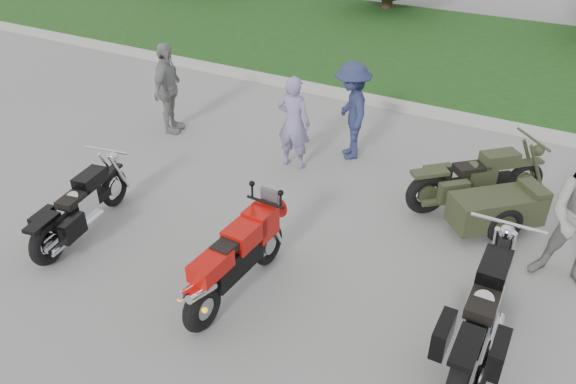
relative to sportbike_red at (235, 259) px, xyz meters
The scene contains 10 objects.
ground 0.77m from the sportbike_red, 126.35° to the left, with size 80.00×80.00×0.00m, color #979792.
curb 6.46m from the sportbike_red, 92.84° to the left, with size 60.00×0.30×0.15m, color #B3B1A9.
grass_strip 10.60m from the sportbike_red, 91.73° to the left, with size 60.00×8.00×0.14m, color #2C6021.
sportbike_red is the anchor object (origin of this frame).
cruiser_left 2.59m from the sportbike_red, behind, with size 0.57×2.07×0.80m.
cruiser_right 2.81m from the sportbike_red, 11.06° to the left, with size 0.41×2.40×0.92m.
cruiser_sidecar 3.82m from the sportbike_red, 53.72° to the left, with size 1.94×2.01×0.87m.
person_stripe 3.37m from the sportbike_red, 106.73° to the left, with size 0.58×0.38×1.60m, color #8980AE.
person_denim 4.02m from the sportbike_red, 93.93° to the left, with size 1.10×0.63×1.71m, color navy.
person_back 4.93m from the sportbike_red, 138.22° to the left, with size 1.00×0.42×1.71m, color gray.
Camera 1 is at (3.41, -4.68, 4.69)m, focal length 35.00 mm.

